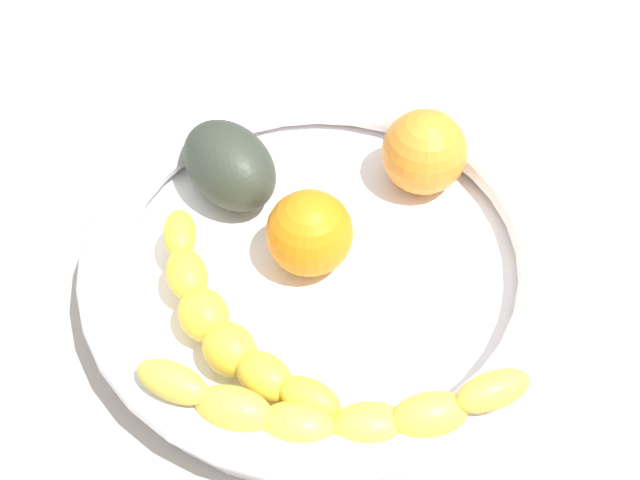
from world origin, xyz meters
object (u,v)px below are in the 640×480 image
at_px(fruit_bowl, 320,262).
at_px(banana_draped_left, 331,414).
at_px(banana_draped_right, 224,324).
at_px(orange_mid_left, 424,152).
at_px(orange_front, 309,233).
at_px(avocado_dark, 229,165).

height_order(fruit_bowl, banana_draped_left, banana_draped_left).
height_order(banana_draped_right, orange_mid_left, orange_mid_left).
bearing_deg(orange_front, banana_draped_left, -6.18).
height_order(orange_front, orange_mid_left, orange_mid_left).
bearing_deg(orange_front, banana_draped_right, -49.90).
height_order(banana_draped_right, orange_front, orange_front).
bearing_deg(banana_draped_left, orange_front, 173.82).
xyz_separation_m(banana_draped_right, orange_front, (-0.06, 0.07, 0.01)).
bearing_deg(fruit_bowl, banana_draped_right, -55.64).
relative_size(banana_draped_left, orange_front, 3.83).
height_order(banana_draped_left, avocado_dark, avocado_dark).
bearing_deg(banana_draped_right, orange_front, 130.10).
bearing_deg(orange_front, avocado_dark, -149.53).
bearing_deg(fruit_bowl, orange_mid_left, 124.49).
relative_size(fruit_bowl, avocado_dark, 3.95).
distance_m(fruit_bowl, banana_draped_right, 0.09).
bearing_deg(banana_draped_right, banana_draped_left, 33.99).
distance_m(banana_draped_left, orange_mid_left, 0.23).
xyz_separation_m(fruit_bowl, orange_front, (-0.01, -0.01, 0.03)).
xyz_separation_m(fruit_bowl, banana_draped_left, (0.13, -0.02, 0.02)).
xyz_separation_m(banana_draped_right, avocado_dark, (-0.14, 0.02, 0.01)).
relative_size(orange_mid_left, avocado_dark, 0.76).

